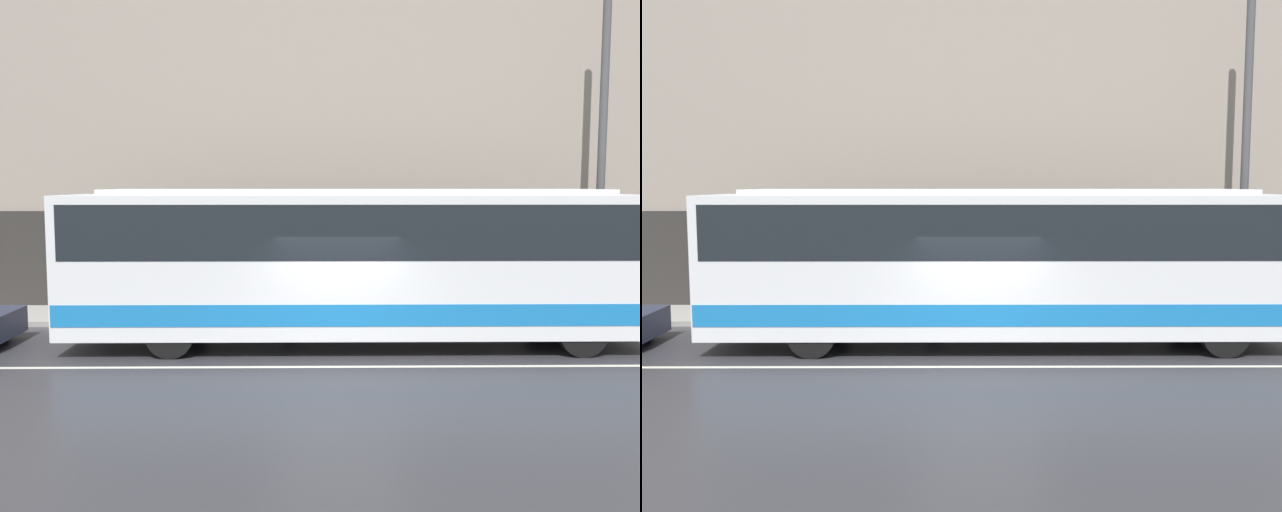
# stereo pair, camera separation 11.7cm
# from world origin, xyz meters

# --- Properties ---
(ground_plane) EXTENTS (60.00, 60.00, 0.00)m
(ground_plane) POSITION_xyz_m (0.00, 0.00, 0.00)
(ground_plane) COLOR #333338
(sidewalk) EXTENTS (60.00, 2.52, 0.13)m
(sidewalk) POSITION_xyz_m (0.00, 5.26, 0.07)
(sidewalk) COLOR #A09E99
(sidewalk) RESTS_ON ground_plane
(building_facade) EXTENTS (60.00, 0.35, 11.42)m
(building_facade) POSITION_xyz_m (0.00, 6.66, 5.51)
(building_facade) COLOR gray
(building_facade) RESTS_ON ground_plane
(lane_stripe) EXTENTS (54.00, 0.14, 0.01)m
(lane_stripe) POSITION_xyz_m (0.00, 0.00, 0.00)
(lane_stripe) COLOR beige
(lane_stripe) RESTS_ON ground_plane
(transit_bus) EXTENTS (12.50, 2.60, 3.44)m
(transit_bus) POSITION_xyz_m (0.43, 1.90, 1.94)
(transit_bus) COLOR white
(transit_bus) RESTS_ON ground_plane
(utility_pole_near) EXTENTS (0.21, 0.21, 8.60)m
(utility_pole_near) POSITION_xyz_m (7.00, 4.88, 4.43)
(utility_pole_near) COLOR #4C4C4F
(utility_pole_near) RESTS_ON sidewalk
(pedestrian_waiting) EXTENTS (0.36, 0.36, 1.69)m
(pedestrian_waiting) POSITION_xyz_m (-1.09, 4.92, 0.92)
(pedestrian_waiting) COLOR #333338
(pedestrian_waiting) RESTS_ON sidewalk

